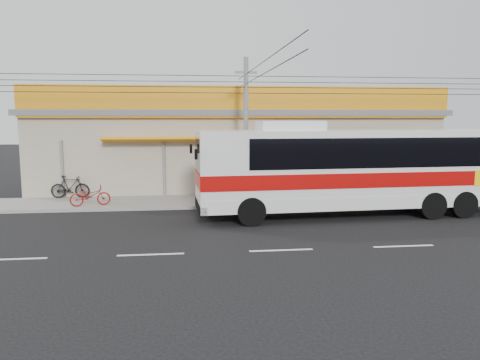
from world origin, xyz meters
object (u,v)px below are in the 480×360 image
object	(u,v)px
motorbike_red	(90,196)
motorbike_dark	(70,187)
coach_bus	(356,165)
utility_pole	(246,84)

from	to	relation	value
motorbike_red	motorbike_dark	size ratio (longest dim) A/B	0.94
coach_bus	utility_pole	size ratio (longest dim) A/B	0.38
coach_bus	motorbike_red	xyz separation A→B (m)	(-11.40, 2.70, -1.51)
motorbike_red	utility_pole	world-z (taller)	utility_pole
coach_bus	utility_pole	xyz separation A→B (m)	(-4.27, 3.01, 3.53)
motorbike_dark	motorbike_red	bearing A→B (deg)	-147.94
motorbike_dark	coach_bus	bearing A→B (deg)	-110.82
utility_pole	motorbike_dark	bearing A→B (deg)	167.18
coach_bus	motorbike_dark	size ratio (longest dim) A/B	6.95
coach_bus	motorbike_dark	xyz separation A→B (m)	(-12.79, 4.95, -1.42)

